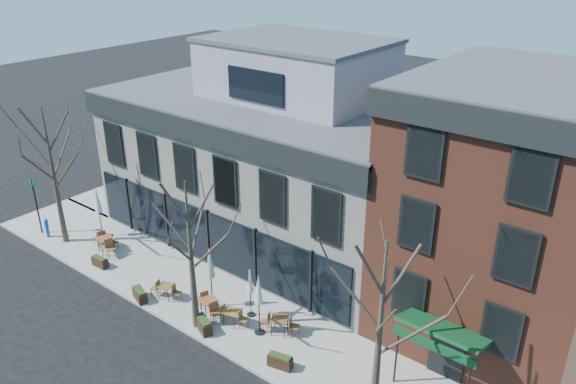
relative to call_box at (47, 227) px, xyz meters
The scene contains 24 objects.
ground 10.37m from the call_box, 20.10° to the left, with size 120.00×120.00×0.00m, color black.
sidewalk_front 13.06m from the call_box, ahead, with size 33.50×4.70×0.15m, color gray.
sidewalk_side 9.70m from the call_box, 99.14° to the left, with size 4.50×12.00×0.15m, color gray.
corner_building 13.63m from the call_box, 41.38° to the left, with size 18.39×10.39×11.10m.
red_brick_building 24.74m from the call_box, 20.60° to the left, with size 8.20×11.78×11.18m.
tree_corner 3.70m from the call_box, 15.97° to the left, with size 3.93×3.98×7.92m.
tree_mid 13.08m from the call_box, ahead, with size 3.50×3.55×7.04m.
tree_right 21.97m from the call_box, ahead, with size 3.72×3.77×7.48m.
sign_pole 1.52m from the call_box, behind, with size 0.50×0.10×3.40m.
call_box is the anchor object (origin of this frame).
cafe_set_0 3.84m from the call_box, 21.32° to the left, with size 1.63×0.76×0.84m.
cafe_set_1 4.22m from the call_box, 14.76° to the left, with size 2.03×1.02×1.04m.
cafe_set_2 10.04m from the call_box, ahead, with size 1.66×0.87×0.85m.
cafe_set_3 12.59m from the call_box, ahead, with size 1.85×1.06×0.95m.
cafe_set_4 13.90m from the call_box, ahead, with size 1.69×0.79×0.86m.
cafe_set_5 16.02m from the call_box, ahead, with size 1.81×1.13×0.94m.
umbrella_0 3.41m from the call_box, 40.82° to the left, with size 0.47×0.47×2.93m.
umbrella_2 12.37m from the call_box, ahead, with size 0.49×0.49×3.06m.
umbrella_3 14.27m from the call_box, ahead, with size 0.39×0.39×2.45m.
umbrella_4 15.36m from the call_box, ahead, with size 0.47×0.47×2.95m.
planter_0 5.10m from the call_box, ahead, with size 0.98×0.43×0.54m.
planter_1 9.18m from the call_box, ahead, with size 1.10×0.71×0.57m.
planter_2 13.22m from the call_box, ahead, with size 1.17×0.82×0.61m.
planter_3 17.31m from the call_box, ahead, with size 1.07×0.61×0.56m.
Camera 1 is at (18.78, -17.35, 15.94)m, focal length 35.00 mm.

